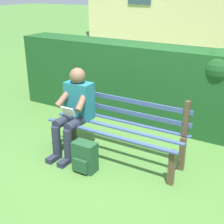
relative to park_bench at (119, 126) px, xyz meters
The scene contains 5 objects.
ground 0.46m from the park_bench, 90.00° to the left, with size 60.00×60.00×0.00m, color #477533.
park_bench is the anchor object (origin of this frame).
person_seated 0.66m from the park_bench, 16.59° to the left, with size 0.44×0.73×1.21m.
hedge_backdrop 1.42m from the park_bench, 74.29° to the right, with size 4.61×0.67×1.40m.
backpack 0.63m from the park_bench, 71.12° to the left, with size 0.30×0.25×0.40m.
Camera 1 is at (-1.90, 3.30, 2.23)m, focal length 50.30 mm.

